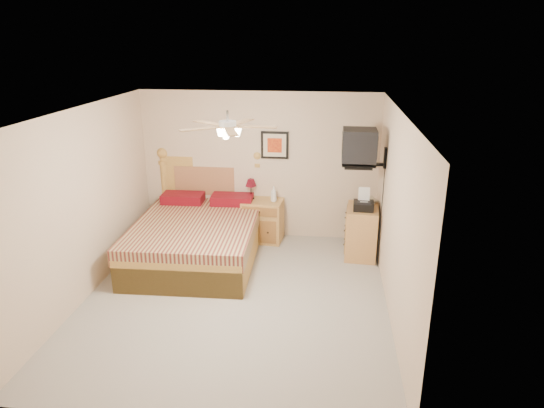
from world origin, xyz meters
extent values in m
plane|color=gray|center=(0.00, 0.00, 0.00)|extent=(4.50, 4.50, 0.00)
cube|color=white|center=(0.00, 0.00, 2.50)|extent=(4.00, 4.50, 0.04)
cube|color=beige|center=(0.00, 2.25, 1.25)|extent=(4.00, 0.04, 2.50)
cube|color=beige|center=(0.00, -2.25, 1.25)|extent=(4.00, 0.04, 2.50)
cube|color=beige|center=(-2.00, 0.00, 1.25)|extent=(0.04, 4.50, 2.50)
cube|color=beige|center=(2.00, 0.00, 1.25)|extent=(0.04, 4.50, 2.50)
cube|color=olive|center=(0.09, 2.00, 0.36)|extent=(0.70, 0.55, 0.71)
imported|color=silver|center=(0.28, 1.99, 0.84)|extent=(0.10, 0.10, 0.26)
cube|color=black|center=(0.27, 2.23, 1.62)|extent=(0.46, 0.04, 0.46)
cube|color=#A77143|center=(1.73, 1.58, 0.41)|extent=(0.52, 0.72, 0.81)
imported|color=#A89E8A|center=(1.74, 1.83, 0.82)|extent=(0.29, 0.33, 0.03)
imported|color=gray|center=(1.74, 1.84, 0.85)|extent=(0.30, 0.35, 0.02)
camera|label=1|loc=(1.16, -5.64, 3.35)|focal=32.00mm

